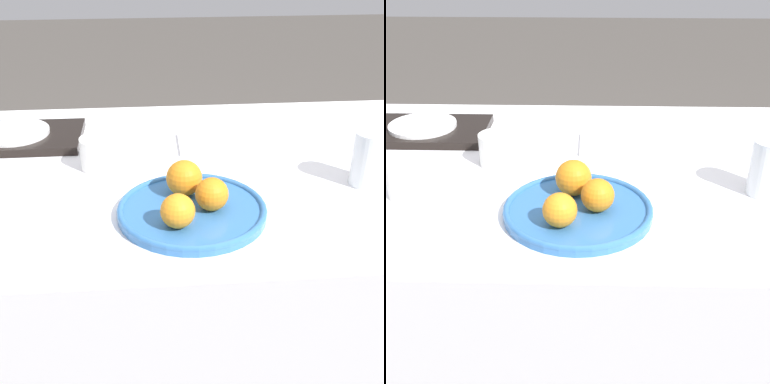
% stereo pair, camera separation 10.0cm
% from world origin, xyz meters
% --- Properties ---
extents(table, '(1.48, 0.84, 0.75)m').
position_xyz_m(table, '(0.00, 0.00, 0.38)').
color(table, white).
rests_on(table, ground_plane).
extents(fruit_platter, '(0.29, 0.29, 0.02)m').
position_xyz_m(fruit_platter, '(-0.10, -0.21, 0.76)').
color(fruit_platter, '#336BAD').
rests_on(fruit_platter, table).
extents(orange_0, '(0.06, 0.06, 0.06)m').
position_xyz_m(orange_0, '(-0.06, -0.21, 0.80)').
color(orange_0, orange).
rests_on(orange_0, fruit_platter).
extents(orange_1, '(0.07, 0.07, 0.07)m').
position_xyz_m(orange_1, '(-0.11, -0.15, 0.80)').
color(orange_1, orange).
rests_on(orange_1, fruit_platter).
extents(orange_2, '(0.06, 0.06, 0.06)m').
position_xyz_m(orange_2, '(-0.13, -0.27, 0.80)').
color(orange_2, orange).
rests_on(orange_2, fruit_platter).
extents(water_glass, '(0.07, 0.07, 0.12)m').
position_xyz_m(water_glass, '(0.28, -0.11, 0.81)').
color(water_glass, silver).
rests_on(water_glass, table).
extents(serving_tray, '(0.33, 0.20, 0.02)m').
position_xyz_m(serving_tray, '(-0.51, 0.19, 0.76)').
color(serving_tray, black).
rests_on(serving_tray, table).
extents(side_plate, '(0.17, 0.17, 0.01)m').
position_xyz_m(side_plate, '(-0.51, 0.19, 0.78)').
color(side_plate, white).
rests_on(side_plate, serving_tray).
extents(cup_0, '(0.08, 0.08, 0.08)m').
position_xyz_m(cup_0, '(-0.44, -0.14, 0.79)').
color(cup_0, white).
rests_on(cup_0, table).
extents(cup_1, '(0.09, 0.09, 0.07)m').
position_xyz_m(cup_1, '(-0.28, 0.02, 0.79)').
color(cup_1, white).
rests_on(cup_1, table).
extents(napkin, '(0.11, 0.14, 0.01)m').
position_xyz_m(napkin, '(-0.04, 0.13, 0.76)').
color(napkin, white).
rests_on(napkin, table).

